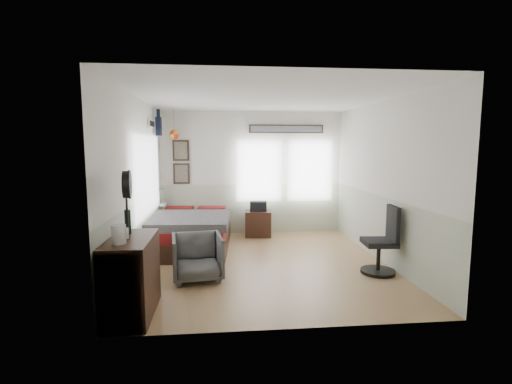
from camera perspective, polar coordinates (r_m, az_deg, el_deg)
ground_plane at (r=6.28m, az=1.29°, el=-10.95°), size 4.00×4.50×0.01m
room_shell at (r=6.16m, az=0.40°, el=4.03°), size 4.02×4.52×2.71m
wall_decor at (r=7.90m, az=-8.46°, el=8.13°), size 3.55×1.32×1.44m
bed at (r=7.20m, az=-10.13°, el=-6.03°), size 1.61×2.17×0.66m
dresser at (r=4.58m, az=-18.57°, el=-12.24°), size 0.48×1.00×0.90m
armchair at (r=5.55m, az=-9.00°, el=-9.85°), size 0.80×0.81×0.66m
nightstand at (r=8.05m, az=0.35°, el=-4.87°), size 0.60×0.50×0.55m
task_chair at (r=6.02m, az=18.91°, el=-7.87°), size 0.52×0.52×1.05m
kettle at (r=4.22m, az=-20.36°, el=-6.13°), size 0.18×0.15×0.20m
bottle at (r=4.64m, az=-19.12°, el=-4.36°), size 0.07×0.07×0.29m
stand_fan at (r=4.28m, az=-19.24°, el=0.91°), size 0.12×0.32×0.78m
black_bag at (r=7.98m, az=0.35°, el=-2.20°), size 0.38×0.26×0.21m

